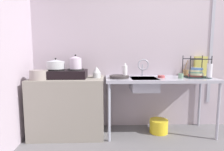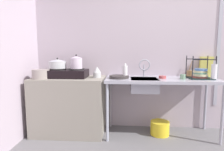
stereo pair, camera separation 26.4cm
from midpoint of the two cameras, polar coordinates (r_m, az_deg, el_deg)
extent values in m
cube|color=#B7A9B5|center=(3.16, 18.79, 8.07)|extent=(5.51, 0.10, 2.51)
cube|color=#A7A7B7|center=(3.28, 26.19, 9.87)|extent=(0.05, 0.01, 2.01)
cube|color=gray|center=(2.81, -15.89, -9.10)|extent=(1.01, 0.58, 0.82)
cube|color=#A7A7B7|center=(2.72, 11.74, -1.08)|extent=(1.54, 0.58, 0.04)
cylinder|color=#A6ADBD|center=(2.50, -3.95, -11.39)|extent=(0.04, 0.04, 0.78)
cylinder|color=#A9A8B9|center=(2.85, 27.44, -9.85)|extent=(0.04, 0.04, 0.78)
cylinder|color=#AEA7B0|center=(2.98, -3.61, -8.33)|extent=(0.04, 0.04, 0.78)
cylinder|color=#A0A3B4|center=(3.28, 23.13, -7.46)|extent=(0.04, 0.04, 0.78)
cube|color=black|center=(2.72, -16.60, 0.39)|extent=(0.57, 0.36, 0.11)
cylinder|color=black|center=(2.76, -19.41, 1.72)|extent=(0.23, 0.23, 0.02)
cylinder|color=black|center=(2.69, -13.81, 1.79)|extent=(0.23, 0.23, 0.02)
cylinder|color=silver|center=(2.75, -19.46, 2.96)|extent=(0.25, 0.25, 0.10)
cone|color=silver|center=(2.75, -19.52, 4.30)|extent=(0.25, 0.25, 0.03)
sphere|color=black|center=(2.75, -19.54, 4.84)|extent=(0.02, 0.02, 0.02)
cylinder|color=silver|center=(2.68, -13.86, 3.55)|extent=(0.16, 0.16, 0.15)
cone|color=silver|center=(2.68, -13.91, 5.44)|extent=(0.17, 0.17, 0.03)
sphere|color=black|center=(2.68, -13.93, 6.01)|extent=(0.02, 0.02, 0.02)
cylinder|color=#9E928C|center=(2.70, -24.07, 0.18)|extent=(0.24, 0.24, 0.13)
cylinder|color=silver|center=(2.67, -7.53, 0.11)|extent=(0.11, 0.11, 0.08)
cone|color=silver|center=(2.67, -7.56, 1.80)|extent=(0.11, 0.11, 0.08)
cube|color=#A7A7B7|center=(2.64, 6.92, -2.72)|extent=(0.37, 0.37, 0.18)
cylinder|color=#A7A7B7|center=(2.83, 6.65, 1.57)|extent=(0.02, 0.02, 0.18)
torus|color=#A7A7B7|center=(2.75, 6.90, 3.28)|extent=(0.17, 0.02, 0.17)
cylinder|color=#332D2D|center=(2.62, -0.67, -0.40)|extent=(0.27, 0.27, 0.04)
cylinder|color=black|center=(2.71, 20.27, 2.35)|extent=(0.01, 0.01, 0.31)
cylinder|color=black|center=(2.84, 25.80, 2.27)|extent=(0.01, 0.01, 0.31)
cylinder|color=black|center=(2.95, 18.42, 2.77)|extent=(0.01, 0.01, 0.31)
cylinder|color=black|center=(3.07, 23.61, 2.69)|extent=(0.01, 0.01, 0.31)
cylinder|color=black|center=(2.77, 23.21, 4.57)|extent=(0.30, 0.01, 0.01)
cylinder|color=black|center=(3.00, 21.15, 4.82)|extent=(0.30, 0.01, 0.01)
cube|color=black|center=(2.90, 21.90, -0.42)|extent=(0.32, 0.27, 0.01)
cylinder|color=#B5514A|center=(2.91, 21.79, 0.00)|extent=(0.21, 0.21, 0.03)
cylinder|color=beige|center=(2.89, 22.02, 0.43)|extent=(0.20, 0.20, 0.03)
cylinder|color=slate|center=(2.90, 21.86, 0.89)|extent=(0.19, 0.19, 0.03)
cylinder|color=beige|center=(2.89, 21.81, 1.36)|extent=(0.18, 0.18, 0.03)
cylinder|color=#4B74B4|center=(2.89, 22.21, 1.88)|extent=(0.17, 0.17, 0.03)
cylinder|color=gray|center=(2.72, 17.74, -0.12)|extent=(0.07, 0.07, 0.07)
cylinder|color=#B44C4E|center=(2.71, 12.17, -0.31)|extent=(0.10, 0.10, 0.04)
cylinder|color=white|center=(2.65, 1.14, 1.19)|extent=(0.07, 0.07, 0.18)
cylinder|color=white|center=(2.64, 1.15, 3.45)|extent=(0.03, 0.03, 0.03)
cylinder|color=white|center=(2.86, 25.36, 1.26)|extent=(0.07, 0.07, 0.21)
cylinder|color=white|center=(2.85, 25.49, 3.76)|extent=(0.03, 0.03, 0.04)
cube|color=#D0C958|center=(3.17, 23.29, 2.69)|extent=(0.19, 0.08, 0.30)
cylinder|color=#9A7346|center=(3.07, 19.17, 0.79)|extent=(0.09, 0.09, 0.09)
cylinder|color=olive|center=(3.06, 19.24, 2.47)|extent=(0.07, 0.03, 0.21)
cylinder|color=yellow|center=(2.91, 11.50, -14.96)|extent=(0.27, 0.27, 0.19)
camera|label=1|loc=(0.13, -92.86, -0.36)|focal=29.92mm
camera|label=2|loc=(0.13, 87.14, 0.36)|focal=29.92mm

